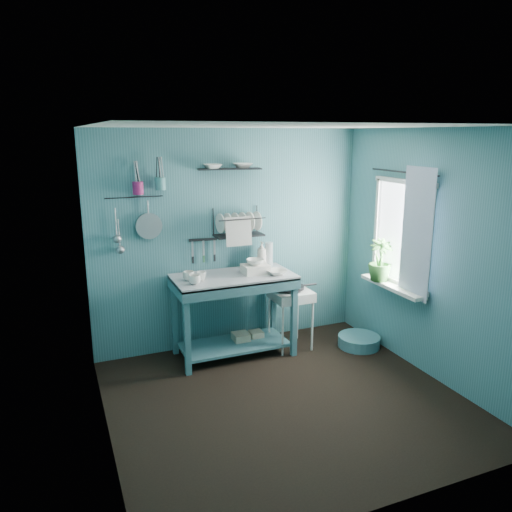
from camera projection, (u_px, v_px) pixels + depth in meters
name	position (u px, v px, depth m)	size (l,w,h in m)	color
floor	(286.00, 400.00, 4.70)	(3.20, 3.20, 0.00)	black
ceiling	(290.00, 126.00, 4.10)	(3.20, 3.20, 0.00)	silver
wall_back	(230.00, 240.00, 5.74)	(3.20, 3.20, 0.00)	#396D75
wall_front	(395.00, 334.00, 3.05)	(3.20, 3.20, 0.00)	#396D75
wall_left	(99.00, 294.00, 3.80)	(3.00, 3.00, 0.00)	#396D75
wall_right	(431.00, 256.00, 4.99)	(3.00, 3.00, 0.00)	#396D75
work_counter	(234.00, 315.00, 5.56)	(1.32, 0.66, 0.93)	#34656D
mug_left	(195.00, 280.00, 5.11)	(0.12, 0.12, 0.10)	white
mug_mid	(201.00, 276.00, 5.24)	(0.10, 0.10, 0.09)	white
mug_right	(189.00, 276.00, 5.25)	(0.12, 0.12, 0.10)	white
wash_tub	(255.00, 269.00, 5.51)	(0.28, 0.22, 0.10)	silver
tub_bowl	(255.00, 262.00, 5.49)	(0.20, 0.20, 0.06)	white
soap_bottle	(262.00, 254.00, 5.75)	(0.12, 0.12, 0.30)	silver
water_bottle	(269.00, 254.00, 5.80)	(0.09, 0.09, 0.28)	#ABB9BE
counter_bowl	(277.00, 272.00, 5.47)	(0.22, 0.22, 0.05)	white
hotplate_stand	(290.00, 319.00, 5.79)	(0.43, 0.43, 0.69)	white
frying_pan	(291.00, 287.00, 5.70)	(0.30, 0.30, 0.04)	black
knife_strip	(203.00, 240.00, 5.58)	(0.32, 0.02, 0.03)	black
dish_rack	(239.00, 222.00, 5.59)	(0.55, 0.24, 0.32)	black
upper_shelf	(229.00, 169.00, 5.44)	(0.70, 0.18, 0.01)	black
shelf_bowl_left	(213.00, 175.00, 5.39)	(0.20, 0.20, 0.05)	white
shelf_bowl_right	(243.00, 167.00, 5.50)	(0.21, 0.21, 0.05)	white
utensil_cup_magenta	(138.00, 188.00, 5.13)	(0.11, 0.11, 0.13)	#9C1C5C
utensil_cup_teal	(160.00, 184.00, 5.21)	(0.11, 0.11, 0.13)	teal
colander	(149.00, 226.00, 5.30)	(0.28, 0.28, 0.03)	#9EA1A6
ladle_outer	(116.00, 222.00, 5.16)	(0.01, 0.01, 0.30)	#9EA1A6
ladle_inner	(119.00, 233.00, 5.20)	(0.01, 0.01, 0.30)	#9EA1A6
hook_rail	(134.00, 197.00, 5.19)	(0.01, 0.01, 0.60)	black
window_glass	(402.00, 233.00, 5.35)	(1.10, 1.10, 0.00)	white
windowsill	(392.00, 286.00, 5.46)	(0.16, 0.95, 0.04)	white
curtain	(416.00, 234.00, 5.05)	(1.35, 1.35, 0.00)	silver
curtain_rod	(403.00, 172.00, 5.18)	(0.02, 0.02, 1.05)	black
potted_plant	(380.00, 260.00, 5.56)	(0.26, 0.26, 0.47)	#316B2A
storage_tin_large	(241.00, 342.00, 5.73)	(0.18, 0.18, 0.22)	tan
storage_tin_small	(256.00, 339.00, 5.83)	(0.15, 0.15, 0.20)	tan
floor_basin	(359.00, 341.00, 5.86)	(0.49, 0.49, 0.13)	teal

